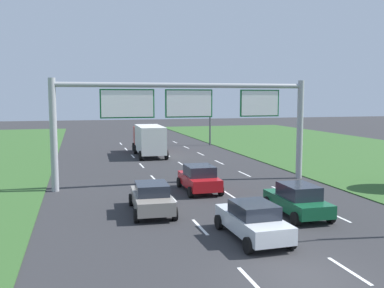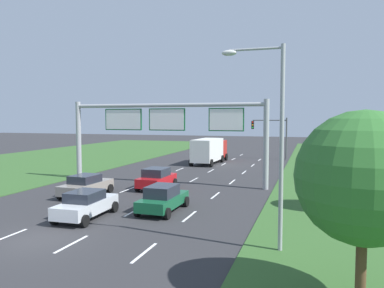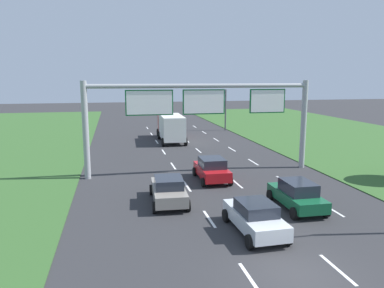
# 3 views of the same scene
# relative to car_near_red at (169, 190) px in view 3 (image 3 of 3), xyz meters

# --- Properties ---
(ground_plane) EXTENTS (200.00, 200.00, 0.00)m
(ground_plane) POSITION_rel_car_near_red_xyz_m (3.44, -8.97, -0.78)
(ground_plane) COLOR #2D2D30
(lane_dashes_inner_left) EXTENTS (0.14, 62.40, 0.01)m
(lane_dashes_inner_left) POSITION_rel_car_near_red_xyz_m (1.69, 3.03, -0.78)
(lane_dashes_inner_left) COLOR white
(lane_dashes_inner_left) RESTS_ON ground_plane
(lane_dashes_inner_right) EXTENTS (0.14, 62.40, 0.01)m
(lane_dashes_inner_right) POSITION_rel_car_near_red_xyz_m (5.19, 3.03, -0.78)
(lane_dashes_inner_right) COLOR white
(lane_dashes_inner_right) RESTS_ON ground_plane
(lane_dashes_slip) EXTENTS (0.14, 62.40, 0.01)m
(lane_dashes_slip) POSITION_rel_car_near_red_xyz_m (8.69, 3.03, -0.78)
(lane_dashes_slip) COLOR white
(lane_dashes_slip) RESTS_ON ground_plane
(car_near_red) EXTENTS (2.24, 4.42, 1.54)m
(car_near_red) POSITION_rel_car_near_red_xyz_m (0.00, 0.00, 0.00)
(car_near_red) COLOR gray
(car_near_red) RESTS_ON ground_plane
(car_lead_silver) EXTENTS (2.10, 4.32, 1.54)m
(car_lead_silver) POSITION_rel_car_near_red_xyz_m (3.35, -5.07, 0.00)
(car_lead_silver) COLOR silver
(car_lead_silver) RESTS_ON ground_plane
(car_mid_lane) EXTENTS (2.12, 4.08, 1.64)m
(car_mid_lane) POSITION_rel_car_near_red_xyz_m (3.68, 4.09, 0.05)
(car_mid_lane) COLOR red
(car_mid_lane) RESTS_ON ground_plane
(car_far_ahead) EXTENTS (2.06, 4.23, 1.58)m
(car_far_ahead) POSITION_rel_car_near_red_xyz_m (6.85, -2.42, 0.02)
(car_far_ahead) COLOR #145633
(car_far_ahead) RESTS_ON ground_plane
(box_truck) EXTENTS (2.87, 8.36, 3.03)m
(box_truck) POSITION_rel_car_near_red_xyz_m (3.35, 21.33, 0.88)
(box_truck) COLOR #B21E19
(box_truck) RESTS_ON ground_plane
(sign_gantry) EXTENTS (17.24, 0.44, 7.00)m
(sign_gantry) POSITION_rel_car_near_red_xyz_m (3.52, 6.44, 4.17)
(sign_gantry) COLOR #9EA0A5
(sign_gantry) RESTS_ON ground_plane
(traffic_light_mast) EXTENTS (4.76, 0.49, 5.60)m
(traffic_light_mast) POSITION_rel_car_near_red_xyz_m (10.09, 28.40, 3.09)
(traffic_light_mast) COLOR #47494F
(traffic_light_mast) RESTS_ON ground_plane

